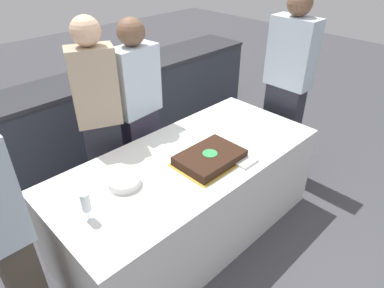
{
  "coord_description": "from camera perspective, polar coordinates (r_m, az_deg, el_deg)",
  "views": [
    {
      "loc": [
        -1.44,
        -1.51,
        2.17
      ],
      "look_at": [
        0.03,
        0.0,
        0.85
      ],
      "focal_mm": 32.0,
      "sensor_mm": 36.0,
      "label": 1
    }
  ],
  "objects": [
    {
      "name": "plate_stack",
      "position": [
        2.29,
        -11.25,
        -6.17
      ],
      "size": [
        0.22,
        0.22,
        0.05
      ],
      "color": "white",
      "rests_on": "dining_table"
    },
    {
      "name": "wine_glass",
      "position": [
        2.04,
        -17.3,
        -9.35
      ],
      "size": [
        0.07,
        0.07,
        0.19
      ],
      "color": "white",
      "rests_on": "dining_table"
    },
    {
      "name": "ground_plane",
      "position": [
        3.01,
        -0.48,
        -14.06
      ],
      "size": [
        14.0,
        14.0,
        0.0
      ],
      "primitive_type": "plane",
      "color": "#424247"
    },
    {
      "name": "person_cutting_cake",
      "position": [
        2.98,
        -8.93,
        5.33
      ],
      "size": [
        0.41,
        0.24,
        1.63
      ],
      "rotation": [
        0.0,
        0.0,
        -3.04
      ],
      "color": "#383347",
      "rests_on": "ground_plane"
    },
    {
      "name": "person_standing_back",
      "position": [
        2.79,
        -15.07,
        3.66
      ],
      "size": [
        0.39,
        0.32,
        1.7
      ],
      "rotation": [
        0.0,
        0.0,
        2.73
      ],
      "color": "#282833",
      "rests_on": "ground_plane"
    },
    {
      "name": "cake",
      "position": [
        2.46,
        2.99,
        -2.29
      ],
      "size": [
        0.5,
        0.37,
        0.07
      ],
      "color": "gold",
      "rests_on": "dining_table"
    },
    {
      "name": "dining_table",
      "position": [
        2.75,
        -0.52,
        -8.66
      ],
      "size": [
        2.1,
        0.94,
        0.75
      ],
      "color": "silver",
      "rests_on": "ground_plane"
    },
    {
      "name": "back_counter",
      "position": [
        3.78,
        -17.06,
        3.72
      ],
      "size": [
        4.4,
        0.58,
        0.92
      ],
      "color": "#333842",
      "rests_on": "ground_plane"
    },
    {
      "name": "person_seated_left",
      "position": [
        1.99,
        -28.79,
        -13.15
      ],
      "size": [
        0.21,
        0.36,
        1.69
      ],
      "rotation": [
        0.0,
        0.0,
        1.57
      ],
      "color": "#4C4238",
      "rests_on": "ground_plane"
    },
    {
      "name": "person_seated_right",
      "position": [
        3.34,
        15.49,
        8.97
      ],
      "size": [
        0.21,
        0.41,
        1.77
      ],
      "rotation": [
        0.0,
        0.0,
        -1.57
      ],
      "color": "#282833",
      "rests_on": "ground_plane"
    },
    {
      "name": "side_plate_near_cake",
      "position": [
        2.68,
        -2.08,
        0.05
      ],
      "size": [
        0.2,
        0.2,
        0.0
      ],
      "color": "white",
      "rests_on": "dining_table"
    },
    {
      "name": "utensil_pile",
      "position": [
        2.49,
        9.0,
        -2.9
      ],
      "size": [
        0.16,
        0.11,
        0.02
      ],
      "color": "white",
      "rests_on": "dining_table"
    }
  ]
}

